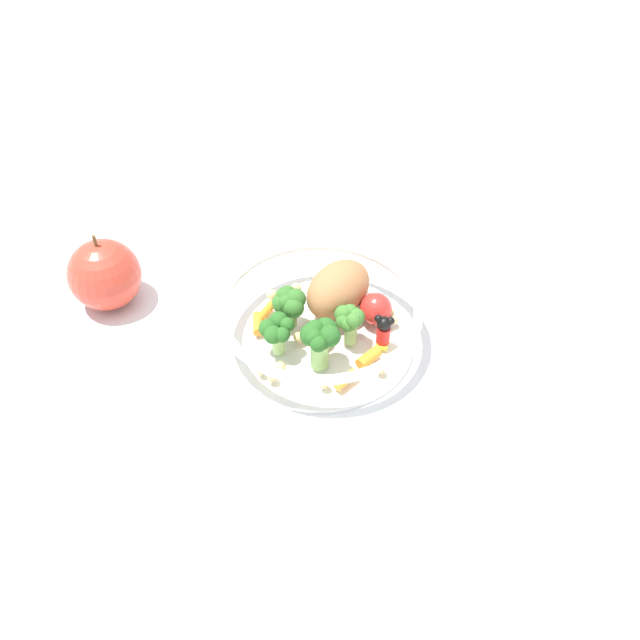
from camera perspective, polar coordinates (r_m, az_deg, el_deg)
ground_plane at (r=0.68m, az=-0.65°, el=-1.24°), size 2.40×2.40×0.00m
food_container at (r=0.66m, az=0.35°, el=0.47°), size 0.20×0.20×0.06m
loose_apple at (r=0.73m, az=-17.90°, el=3.71°), size 0.08×0.08×0.09m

